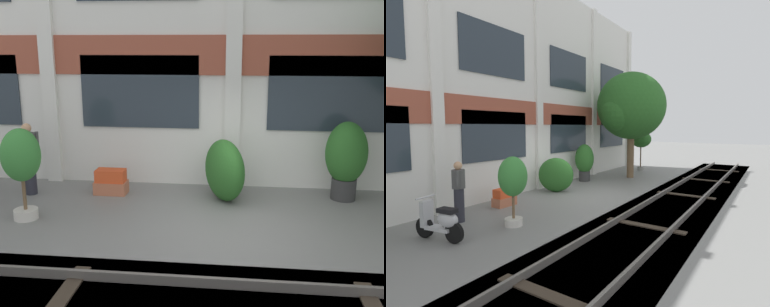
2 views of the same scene
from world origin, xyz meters
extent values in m
plane|color=slate|center=(0.00, 0.00, 0.00)|extent=(80.00, 80.00, 0.00)
cube|color=silver|center=(0.00, 2.81, 4.28)|extent=(17.62, 0.50, 8.56)
cube|color=#9E4C38|center=(0.00, 2.54, 3.10)|extent=(17.62, 0.06, 0.90)
cube|color=silver|center=(-4.41, 2.50, 4.28)|extent=(0.36, 0.16, 8.56)
cube|color=silver|center=(0.00, 2.50, 4.28)|extent=(0.36, 0.16, 8.56)
cube|color=#28333D|center=(-2.20, 2.53, 2.25)|extent=(2.82, 0.04, 1.70)
cube|color=#28333D|center=(2.20, 2.53, 2.25)|extent=(2.82, 0.04, 1.70)
cube|color=#605B56|center=(0.00, -2.16, 0.07)|extent=(25.62, 0.07, 0.15)
cube|color=#382D23|center=(-2.14, -2.88, 0.01)|extent=(0.24, 2.10, 0.03)
cube|color=#B76647|center=(-2.73, 1.66, 0.15)|extent=(0.74, 0.42, 0.29)
cube|color=#E04C23|center=(-2.73, 1.66, 0.43)|extent=(0.66, 0.37, 0.28)
cylinder|color=beige|center=(-3.96, -0.01, 0.10)|extent=(0.47, 0.47, 0.20)
cylinder|color=brown|center=(-3.96, -0.01, 0.64)|extent=(0.07, 0.07, 0.89)
ellipsoid|color=#388438|center=(-3.96, -0.01, 1.29)|extent=(0.75, 0.75, 1.03)
cylinder|color=#333333|center=(2.49, 1.88, 0.24)|extent=(0.53, 0.53, 0.48)
ellipsoid|color=#286023|center=(2.49, 1.88, 1.06)|extent=(0.89, 0.89, 1.37)
cylinder|color=#282833|center=(-4.54, 1.43, 0.46)|extent=(0.26, 0.26, 0.92)
cylinder|color=#4C4C4C|center=(-4.54, 1.43, 1.17)|extent=(0.34, 0.34, 0.50)
sphere|color=tan|center=(-4.54, 1.43, 1.53)|extent=(0.22, 0.22, 0.22)
cylinder|color=#4C4C4C|center=(-4.68, 1.27, 1.20)|extent=(0.09, 0.09, 0.45)
cylinder|color=#4C4C4C|center=(-4.40, 1.60, 1.20)|extent=(0.09, 0.09, 0.45)
ellipsoid|color=#286023|center=(-0.13, 1.55, 0.67)|extent=(1.26, 1.56, 1.35)
camera|label=1|loc=(0.23, -7.88, 3.37)|focal=42.00mm
camera|label=2|loc=(-9.36, -5.60, 2.57)|focal=28.00mm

